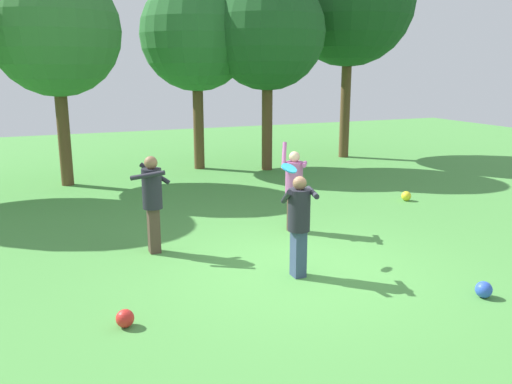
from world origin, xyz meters
TOP-DOWN VIEW (x-y plane):
  - ground_plane at (0.00, 0.00)m, footprint 40.00×40.00m
  - person_thrower at (0.84, 1.85)m, footprint 0.65×0.64m
  - person_catcher at (-0.13, -0.25)m, footprint 0.61×0.64m
  - person_bystander at (-1.96, 1.70)m, footprint 0.73×0.70m
  - frisbee at (0.10, 0.57)m, footprint 0.36×0.35m
  - ball_red at (-2.89, -0.90)m, footprint 0.23×0.23m
  - ball_yellow at (4.48, 2.99)m, footprint 0.24×0.24m
  - ball_blue at (1.93, -1.97)m, footprint 0.24×0.24m
  - tree_far_right at (6.54, 9.16)m, footprint 4.47×4.47m
  - tree_center at (1.08, 9.02)m, footprint 3.43×3.43m
  - tree_right at (3.00, 8.01)m, footprint 3.47×3.47m
  - tree_left at (-3.00, 8.07)m, footprint 3.37×3.37m

SIDE VIEW (x-z plane):
  - ground_plane at x=0.00m, z-range 0.00..0.00m
  - ball_red at x=-2.89m, z-range 0.00..0.23m
  - ball_blue at x=1.93m, z-range 0.00..0.24m
  - ball_yellow at x=4.48m, z-range 0.00..0.24m
  - person_catcher at x=-0.13m, z-range 0.14..1.73m
  - person_thrower at x=0.84m, z-range 0.07..1.84m
  - person_bystander at x=-1.96m, z-range 0.16..1.87m
  - frisbee at x=0.10m, z-range 1.48..1.62m
  - tree_left at x=-3.00m, z-range 1.17..6.94m
  - tree_center at x=1.08m, z-range 1.19..7.05m
  - tree_right at x=3.00m, z-range 1.21..7.15m
  - tree_far_right at x=6.54m, z-range 1.57..9.21m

